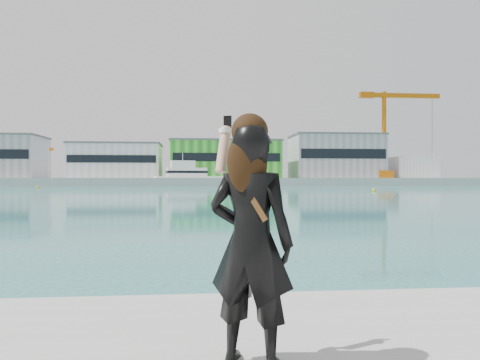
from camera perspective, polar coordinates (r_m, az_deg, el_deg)
The scene contains 12 objects.
far_quay at distance 133.66m, azimuth -5.32°, elevation -0.17°, with size 320.00×40.00×2.00m, color #9E9E99.
warehouse_white at distance 133.49m, azimuth -14.81°, elevation 2.29°, with size 24.48×15.35×9.50m.
warehouse_green at distance 132.01m, azimuth -1.84°, elevation 2.54°, with size 30.60×16.36×10.50m.
warehouse_grey_right at distance 137.84m, azimuth 11.57°, elevation 2.86°, with size 25.50×15.35×12.50m.
ancillary_shed at distance 143.92m, azimuth 20.21°, elevation 1.44°, with size 12.00×10.00×6.00m, color silver.
dock_crane at distance 137.23m, azimuth 17.62°, elevation 5.71°, with size 23.00×4.00×24.00m.
flagpole_left at distance 130.27m, azimuth -22.24°, elevation 2.24°, with size 1.28×0.16×8.00m.
flagpole_right at distance 126.75m, azimuth 4.74°, elevation 2.31°, with size 1.28×0.16×8.00m.
motor_yacht at distance 120.46m, azimuth -6.31°, elevation 0.43°, with size 18.62×8.23×8.40m.
buoy_near at distance 72.20m, azimuth 16.02°, elevation -1.32°, with size 0.50×0.50×0.50m, color #FFB90D.
buoy_far at distance 103.60m, azimuth -23.37°, elevation -0.86°, with size 0.50×0.50×0.50m, color #FFB90D.
woman at distance 2.92m, azimuth 1.28°, elevation -6.80°, with size 0.64×0.55×1.57m.
Camera 1 is at (-0.37, -3.66, 1.95)m, focal length 35.00 mm.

